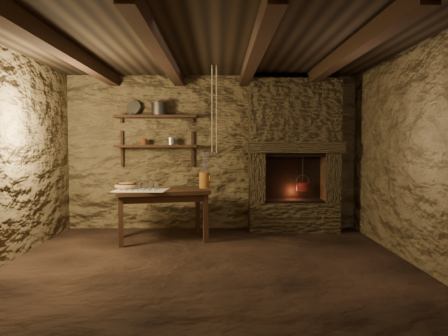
{
  "coord_description": "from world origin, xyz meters",
  "views": [
    {
      "loc": [
        0.12,
        -4.86,
        1.31
      ],
      "look_at": [
        0.18,
        0.9,
        1.01
      ],
      "focal_mm": 35.0,
      "sensor_mm": 36.0,
      "label": 1
    }
  ],
  "objects_px": {
    "red_pot": "(303,186)",
    "stoneware_jug": "(205,172)",
    "wooden_bowl": "(126,186)",
    "iron_stockpot": "(159,110)",
    "work_table": "(162,213)"
  },
  "relations": [
    {
      "from": "red_pot",
      "to": "stoneware_jug",
      "type": "bearing_deg",
      "value": -163.78
    },
    {
      "from": "wooden_bowl",
      "to": "iron_stockpot",
      "type": "distance_m",
      "value": 1.36
    },
    {
      "from": "iron_stockpot",
      "to": "stoneware_jug",
      "type": "bearing_deg",
      "value": -37.77
    },
    {
      "from": "work_table",
      "to": "stoneware_jug",
      "type": "xyz_separation_m",
      "value": [
        0.58,
        0.17,
        0.55
      ]
    },
    {
      "from": "stoneware_jug",
      "to": "wooden_bowl",
      "type": "relative_size",
      "value": 1.58
    },
    {
      "from": "iron_stockpot",
      "to": "red_pot",
      "type": "xyz_separation_m",
      "value": [
        2.18,
        -0.12,
        -1.16
      ]
    },
    {
      "from": "wooden_bowl",
      "to": "red_pot",
      "type": "xyz_separation_m",
      "value": [
        2.55,
        0.56,
        -0.05
      ]
    },
    {
      "from": "work_table",
      "to": "wooden_bowl",
      "type": "height_order",
      "value": "wooden_bowl"
    },
    {
      "from": "iron_stockpot",
      "to": "work_table",
      "type": "bearing_deg",
      "value": -80.06
    },
    {
      "from": "work_table",
      "to": "wooden_bowl",
      "type": "relative_size",
      "value": 4.19
    },
    {
      "from": "work_table",
      "to": "red_pot",
      "type": "distance_m",
      "value": 2.16
    },
    {
      "from": "work_table",
      "to": "iron_stockpot",
      "type": "relative_size",
      "value": 5.9
    },
    {
      "from": "iron_stockpot",
      "to": "red_pot",
      "type": "height_order",
      "value": "iron_stockpot"
    },
    {
      "from": "work_table",
      "to": "stoneware_jug",
      "type": "distance_m",
      "value": 0.82
    },
    {
      "from": "stoneware_jug",
      "to": "red_pot",
      "type": "bearing_deg",
      "value": 3.45
    }
  ]
}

